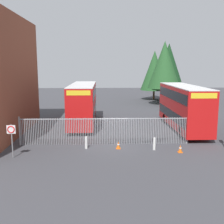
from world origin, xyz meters
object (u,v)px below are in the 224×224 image
(traffic_cone_mid_forecourt, at_px, (180,149))
(speed_limit_sign_post, at_px, (11,133))
(bollard_near_left, at_px, (86,143))
(traffic_cone_by_gate, at_px, (118,145))
(bollard_center_front, at_px, (154,144))
(double_decker_bus_behind_fence_left, at_px, (183,106))
(double_decker_bus_near_gate, at_px, (83,102))

(traffic_cone_mid_forecourt, distance_m, speed_limit_sign_post, 12.15)
(bollard_near_left, bearing_deg, traffic_cone_by_gate, -2.30)
(bollard_near_left, distance_m, bollard_center_front, 5.25)
(traffic_cone_by_gate, bearing_deg, bollard_near_left, 177.70)
(traffic_cone_mid_forecourt, relative_size, speed_limit_sign_post, 0.25)
(traffic_cone_by_gate, distance_m, speed_limit_sign_post, 7.87)
(double_decker_bus_behind_fence_left, xyz_separation_m, bollard_center_front, (-4.18, -6.79, -1.95))
(double_decker_bus_behind_fence_left, relative_size, bollard_near_left, 11.38)
(bollard_near_left, relative_size, traffic_cone_mid_forecourt, 1.61)
(double_decker_bus_near_gate, height_order, double_decker_bus_behind_fence_left, same)
(traffic_cone_by_gate, bearing_deg, double_decker_bus_near_gate, 110.21)
(bollard_near_left, height_order, bollard_center_front, same)
(bollard_near_left, relative_size, speed_limit_sign_post, 0.40)
(bollard_near_left, bearing_deg, traffic_cone_mid_forecourt, -9.47)
(double_decker_bus_behind_fence_left, xyz_separation_m, speed_limit_sign_post, (-14.40, -8.31, -0.65))
(speed_limit_sign_post, bearing_deg, traffic_cone_by_gate, 14.28)
(double_decker_bus_near_gate, xyz_separation_m, bollard_near_left, (0.84, -8.96, -1.95))
(double_decker_bus_near_gate, bearing_deg, traffic_cone_mid_forecourt, -52.13)
(bollard_near_left, xyz_separation_m, traffic_cone_by_gate, (2.49, -0.10, -0.19))
(double_decker_bus_behind_fence_left, height_order, bollard_near_left, double_decker_bus_behind_fence_left)
(double_decker_bus_behind_fence_left, height_order, traffic_cone_mid_forecourt, double_decker_bus_behind_fence_left)
(double_decker_bus_behind_fence_left, bearing_deg, bollard_center_front, -121.58)
(bollard_center_front, distance_m, speed_limit_sign_post, 10.42)
(double_decker_bus_behind_fence_left, xyz_separation_m, traffic_cone_by_gate, (-6.91, -6.40, -2.13))
(double_decker_bus_behind_fence_left, relative_size, speed_limit_sign_post, 4.50)
(double_decker_bus_behind_fence_left, relative_size, bollard_center_front, 11.38)
(bollard_near_left, height_order, traffic_cone_mid_forecourt, bollard_near_left)
(traffic_cone_mid_forecourt, bearing_deg, double_decker_bus_near_gate, 127.87)
(double_decker_bus_near_gate, xyz_separation_m, speed_limit_sign_post, (-4.15, -10.97, -0.65))
(double_decker_bus_near_gate, distance_m, speed_limit_sign_post, 11.74)
(bollard_near_left, bearing_deg, bollard_center_front, -5.35)
(traffic_cone_mid_forecourt, bearing_deg, traffic_cone_by_gate, 166.70)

